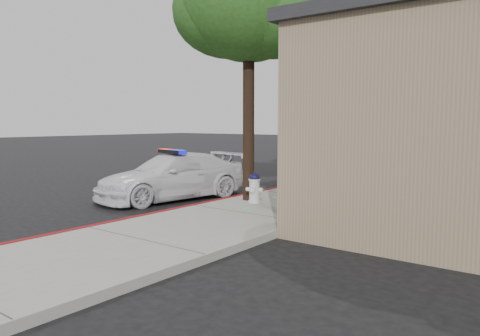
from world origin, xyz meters
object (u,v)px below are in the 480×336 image
fire_hydrant (254,188)px  street_tree_near (249,6)px  police_car (172,176)px  street_tree_far (407,89)px  street_tree_mid (338,37)px

fire_hydrant → street_tree_near: 4.62m
police_car → fire_hydrant: bearing=17.1°
street_tree_far → street_tree_near: bearing=-90.1°
street_tree_near → street_tree_far: (0.03, 12.53, -1.37)m
police_car → street_tree_near: size_ratio=0.71×
police_car → fire_hydrant: size_ratio=6.20×
fire_hydrant → street_tree_far: 13.21m
police_car → street_tree_far: street_tree_far is taller
street_tree_mid → street_tree_far: bearing=89.8°
street_tree_near → street_tree_mid: bearing=90.0°
street_tree_mid → street_tree_far: 7.50m
police_car → street_tree_near: street_tree_near is taller
fire_hydrant → street_tree_near: size_ratio=0.12×
street_tree_far → police_car: bearing=-100.3°
street_tree_near → police_car: bearing=-167.9°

